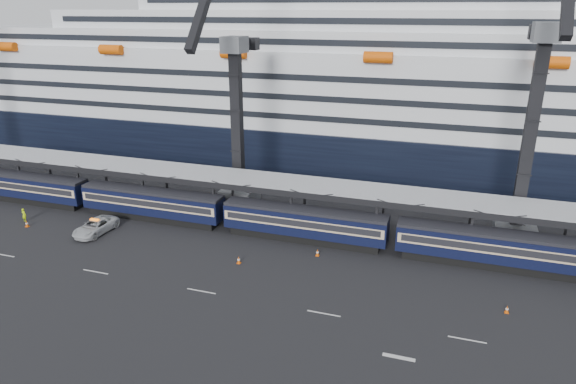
# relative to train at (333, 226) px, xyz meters

# --- Properties ---
(ground) EXTENTS (260.00, 260.00, 0.00)m
(ground) POSITION_rel_train_xyz_m (4.65, -10.00, -2.20)
(ground) COLOR black
(ground) RESTS_ON ground
(lane_markings) EXTENTS (111.00, 4.27, 0.02)m
(lane_markings) POSITION_rel_train_xyz_m (12.80, -15.23, -2.19)
(lane_markings) COLOR beige
(lane_markings) RESTS_ON ground
(train) EXTENTS (133.05, 3.00, 4.05)m
(train) POSITION_rel_train_xyz_m (0.00, 0.00, 0.00)
(train) COLOR black
(train) RESTS_ON ground
(canopy) EXTENTS (130.00, 6.25, 5.53)m
(canopy) POSITION_rel_train_xyz_m (4.65, 4.00, 3.05)
(canopy) COLOR gray
(canopy) RESTS_ON ground
(cruise_ship) EXTENTS (214.09, 28.84, 34.00)m
(cruise_ship) POSITION_rel_train_xyz_m (3.57, 35.99, 10.14)
(cruise_ship) COLOR black
(cruise_ship) RESTS_ON ground
(crane_dark_near) EXTENTS (4.50, 17.75, 35.08)m
(crane_dark_near) POSITION_rel_train_xyz_m (-15.35, 8.59, 9.73)
(crane_dark_near) COLOR #46494D
(crane_dark_near) RESTS_ON ground
(crane_dark_mid) EXTENTS (4.50, 18.24, 39.64)m
(crane_dark_mid) POSITION_rel_train_xyz_m (19.65, 7.59, 11.16)
(crane_dark_mid) COLOR #46494D
(crane_dark_mid) RESTS_ON ground
(pickup_truck) EXTENTS (3.05, 6.14, 1.67)m
(pickup_truck) POSITION_rel_train_xyz_m (-27.46, -5.98, -1.36)
(pickup_truck) COLOR #ADB0B5
(pickup_truck) RESTS_ON ground
(worker) EXTENTS (0.66, 0.47, 1.71)m
(worker) POSITION_rel_train_xyz_m (-38.31, -5.81, -1.34)
(worker) COLOR #B6E10B
(worker) RESTS_ON ground
(traffic_cone_b) EXTENTS (0.41, 0.41, 0.83)m
(traffic_cone_b) POSITION_rel_train_xyz_m (-36.76, -7.07, -1.79)
(traffic_cone_b) COLOR #DC5106
(traffic_cone_b) RESTS_ON ground
(traffic_cone_c) EXTENTS (0.41, 0.41, 0.81)m
(traffic_cone_c) POSITION_rel_train_xyz_m (-8.23, -7.69, -1.80)
(traffic_cone_c) COLOR #DC5106
(traffic_cone_c) RESTS_ON ground
(traffic_cone_d) EXTENTS (0.39, 0.39, 0.78)m
(traffic_cone_d) POSITION_rel_train_xyz_m (-0.83, -3.39, -1.82)
(traffic_cone_d) COLOR #DC5106
(traffic_cone_d) RESTS_ON ground
(traffic_cone_e) EXTENTS (0.36, 0.36, 0.73)m
(traffic_cone_e) POSITION_rel_train_xyz_m (17.93, -8.79, -1.84)
(traffic_cone_e) COLOR #DC5106
(traffic_cone_e) RESTS_ON ground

